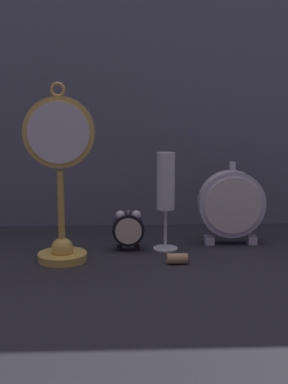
{
  "coord_description": "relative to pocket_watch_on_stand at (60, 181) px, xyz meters",
  "views": [
    {
      "loc": [
        -0.05,
        -1.05,
        0.34
      ],
      "look_at": [
        0.0,
        0.08,
        0.13
      ],
      "focal_mm": 50.0,
      "sensor_mm": 36.0,
      "label": 1
    }
  ],
  "objects": [
    {
      "name": "ground_plane",
      "position": [
        0.17,
        -0.02,
        -0.17
      ],
      "size": [
        4.0,
        4.0,
        0.0
      ],
      "primitive_type": "plane",
      "color": "#232328"
    },
    {
      "name": "fabric_backdrop_drape",
      "position": [
        0.17,
        0.3,
        0.2
      ],
      "size": [
        1.76,
        0.01,
        0.74
      ],
      "primitive_type": "cube",
      "color": "slate",
      "rests_on": "ground_plane"
    },
    {
      "name": "pocket_watch_on_stand",
      "position": [
        0.0,
        0.0,
        0.0
      ],
      "size": [
        0.14,
        0.1,
        0.37
      ],
      "color": "gold",
      "rests_on": "ground_plane"
    },
    {
      "name": "alarm_clock_twin_bell",
      "position": [
        0.14,
        0.07,
        -0.12
      ],
      "size": [
        0.07,
        0.03,
        0.09
      ],
      "color": "black",
      "rests_on": "ground_plane"
    },
    {
      "name": "mantel_clock_silver",
      "position": [
        0.38,
        0.11,
        -0.08
      ],
      "size": [
        0.15,
        0.04,
        0.19
      ],
      "color": "silver",
      "rests_on": "ground_plane"
    },
    {
      "name": "champagne_flute",
      "position": [
        0.22,
        0.07,
        -0.03
      ],
      "size": [
        0.05,
        0.05,
        0.22
      ],
      "color": "silver",
      "rests_on": "ground_plane"
    },
    {
      "name": "wine_cork",
      "position": [
        0.24,
        -0.03,
        -0.16
      ],
      "size": [
        0.04,
        0.02,
        0.02
      ],
      "primitive_type": "cylinder",
      "rotation": [
        0.0,
        1.57,
        0.0
      ],
      "color": "tan",
      "rests_on": "ground_plane"
    }
  ]
}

